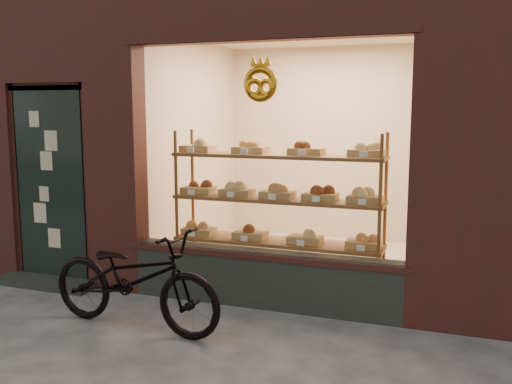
% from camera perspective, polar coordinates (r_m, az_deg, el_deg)
% --- Properties ---
extents(display_shelf, '(2.20, 0.45, 1.70)m').
position_cam_1_polar(display_shelf, '(5.90, 2.16, -2.01)').
color(display_shelf, brown).
rests_on(display_shelf, ground).
extents(bicycle, '(1.78, 0.75, 0.91)m').
position_cam_1_polar(bicycle, '(5.16, -12.09, -8.44)').
color(bicycle, black).
rests_on(bicycle, ground).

